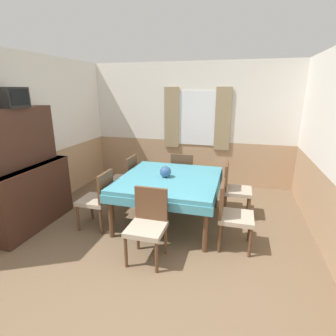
# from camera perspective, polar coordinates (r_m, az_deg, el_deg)

# --- Properties ---
(ground_plane) EXTENTS (16.00, 16.00, 0.00)m
(ground_plane) POSITION_cam_1_polar(r_m,az_deg,el_deg) (2.93, -11.63, -27.75)
(ground_plane) COLOR brown
(wall_back) EXTENTS (4.77, 0.09, 2.60)m
(wall_back) POSITION_cam_1_polar(r_m,az_deg,el_deg) (5.80, 5.03, 9.43)
(wall_back) COLOR white
(wall_back) RESTS_ON ground_plane
(wall_left) EXTENTS (0.05, 4.20, 2.60)m
(wall_left) POSITION_cam_1_polar(r_m,az_deg,el_deg) (5.01, -25.60, 6.61)
(wall_left) COLOR white
(wall_left) RESTS_ON ground_plane
(wall_right) EXTENTS (0.05, 4.20, 2.60)m
(wall_right) POSITION_cam_1_polar(r_m,az_deg,el_deg) (3.98, 32.16, 3.42)
(wall_right) COLOR white
(wall_right) RESTS_ON ground_plane
(dining_table) EXTENTS (1.52, 1.60, 0.73)m
(dining_table) POSITION_cam_1_polar(r_m,az_deg,el_deg) (4.09, 0.33, -3.38)
(dining_table) COLOR teal
(dining_table) RESTS_ON ground_plane
(chair_head_near) EXTENTS (0.44, 0.44, 0.89)m
(chair_head_near) POSITION_cam_1_polar(r_m,az_deg,el_deg) (3.27, -4.40, -11.70)
(chair_head_near) COLOR brown
(chair_head_near) RESTS_ON ground_plane
(chair_left_far) EXTENTS (0.44, 0.44, 0.89)m
(chair_left_far) POSITION_cam_1_polar(r_m,az_deg,el_deg) (4.89, -9.24, -2.02)
(chair_left_far) COLOR brown
(chair_left_far) RESTS_ON ground_plane
(chair_left_near) EXTENTS (0.44, 0.44, 0.89)m
(chair_left_near) POSITION_cam_1_polar(r_m,az_deg,el_deg) (4.09, -14.88, -6.21)
(chair_left_near) COLOR brown
(chair_left_near) RESTS_ON ground_plane
(chair_right_far) EXTENTS (0.44, 0.44, 0.89)m
(chair_right_far) POSITION_cam_1_polar(r_m,az_deg,el_deg) (4.48, 14.14, -4.12)
(chair_right_far) COLOR brown
(chair_right_far) RESTS_ON ground_plane
(chair_head_window) EXTENTS (0.44, 0.44, 0.89)m
(chair_head_window) POSITION_cam_1_polar(r_m,az_deg,el_deg) (5.07, 3.31, -1.13)
(chair_head_window) COLOR brown
(chair_head_window) RESTS_ON ground_plane
(chair_right_near) EXTENTS (0.44, 0.44, 0.89)m
(chair_right_near) POSITION_cam_1_polar(r_m,az_deg,el_deg) (3.58, 13.63, -9.51)
(chair_right_near) COLOR brown
(chair_right_near) RESTS_ON ground_plane
(sideboard) EXTENTS (0.46, 1.39, 1.80)m
(sideboard) POSITION_cam_1_polar(r_m,az_deg,el_deg) (4.43, -28.44, -2.21)
(sideboard) COLOR #3D2319
(sideboard) RESTS_ON ground_plane
(tv) EXTENTS (0.29, 0.36, 0.27)m
(tv) POSITION_cam_1_polar(r_m,az_deg,el_deg) (4.22, -30.90, 13.05)
(tv) COLOR black
(tv) RESTS_ON sideboard
(vase) EXTENTS (0.18, 0.18, 0.18)m
(vase) POSITION_cam_1_polar(r_m,az_deg,el_deg) (4.05, -0.56, -0.80)
(vase) COLOR #335684
(vase) RESTS_ON dining_table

